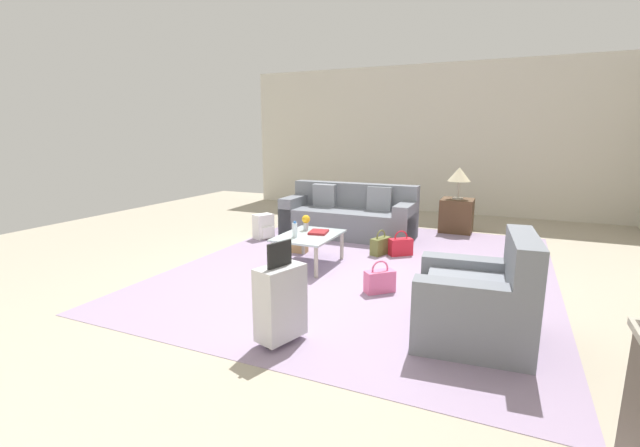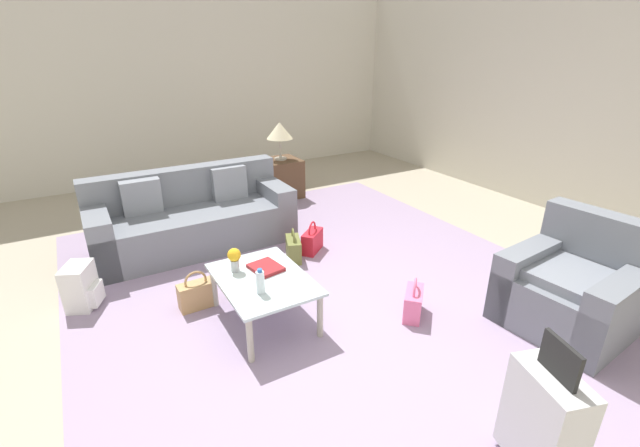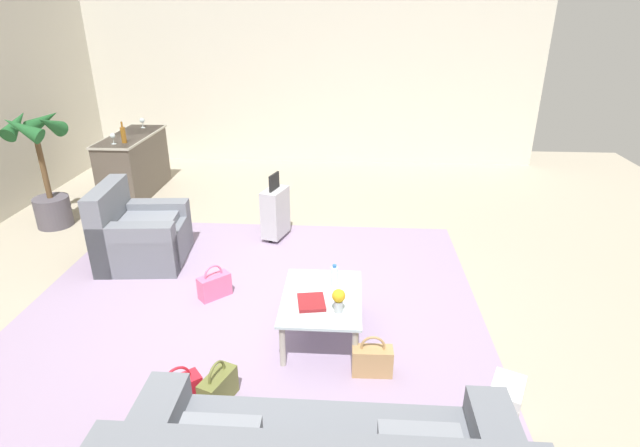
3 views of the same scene
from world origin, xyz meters
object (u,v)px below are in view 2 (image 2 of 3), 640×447
(coffee_table, at_px, (263,283))
(coffee_table_book, at_px, (266,268))
(water_bottle, at_px, (260,282))
(handbag_olive, at_px, (293,248))
(couch, at_px, (193,219))
(backpack_white, at_px, (81,287))
(armchair, at_px, (574,290))
(handbag_red, at_px, (312,241))
(flower_vase, at_px, (234,258))
(table_lamp, at_px, (280,131))
(suitcase_silver, at_px, (544,421))
(side_table, at_px, (281,178))
(handbag_pink, at_px, (413,303))
(handbag_tan, at_px, (197,294))

(coffee_table, height_order, coffee_table_book, coffee_table_book)
(water_bottle, height_order, handbag_olive, water_bottle)
(couch, relative_size, water_bottle, 10.60)
(backpack_white, bearing_deg, armchair, 56.52)
(coffee_table_book, distance_m, handbag_red, 1.24)
(flower_vase, bearing_deg, handbag_olive, 126.60)
(table_lamp, height_order, suitcase_silver, table_lamp)
(couch, height_order, water_bottle, couch)
(coffee_table_book, relative_size, side_table, 0.47)
(coffee_table, bearing_deg, handbag_olive, 140.43)
(couch, bearing_deg, handbag_pink, 27.14)
(side_table, xyz_separation_m, suitcase_silver, (4.80, -0.80, 0.07))
(water_bottle, xyz_separation_m, side_table, (-3.00, 1.60, -0.21))
(table_lamp, relative_size, handbag_olive, 1.52)
(side_table, bearing_deg, table_lamp, 0.00)
(table_lamp, xyz_separation_m, handbag_red, (1.87, -0.52, -0.86))
(table_lamp, bearing_deg, flower_vase, -32.60)
(armchair, bearing_deg, flower_vase, -123.11)
(handbag_pink, bearing_deg, coffee_table_book, -124.05)
(handbag_red, bearing_deg, couch, -128.69)
(handbag_tan, distance_m, backpack_white, 1.01)
(couch, distance_m, handbag_olive, 1.25)
(handbag_tan, height_order, backpack_white, backpack_white)
(suitcase_silver, relative_size, handbag_red, 2.37)
(water_bottle, bearing_deg, coffee_table, 153.43)
(coffee_table, height_order, table_lamp, table_lamp)
(armchair, height_order, flower_vase, armchair)
(table_lamp, relative_size, handbag_red, 1.52)
(water_bottle, xyz_separation_m, coffee_table_book, (-0.32, 0.18, -0.08))
(couch, height_order, handbag_tan, couch)
(table_lamp, bearing_deg, armchair, 9.31)
(coffee_table, xyz_separation_m, handbag_tan, (-0.47, -0.43, -0.22))
(armchair, relative_size, handbag_pink, 2.70)
(coffee_table_book, relative_size, flower_vase, 1.30)
(armchair, bearing_deg, coffee_table_book, -124.06)
(table_lamp, relative_size, suitcase_silver, 0.64)
(table_lamp, height_order, backpack_white, table_lamp)
(armchair, xyz_separation_m, backpack_white, (-2.29, -3.46, -0.11))
(suitcase_silver, bearing_deg, backpack_white, -146.40)
(handbag_red, xyz_separation_m, backpack_white, (-0.07, -2.27, 0.06))
(handbag_pink, bearing_deg, couch, -152.86)
(handbag_tan, xyz_separation_m, backpack_white, (-0.52, -0.86, 0.06))
(suitcase_silver, distance_m, handbag_pink, 1.50)
(water_bottle, bearing_deg, coffee_table_book, 150.64)
(water_bottle, relative_size, handbag_tan, 0.57)
(coffee_table, height_order, handbag_red, coffee_table)
(coffee_table_book, height_order, side_table, side_table)
(flower_vase, bearing_deg, couch, 178.17)
(coffee_table, distance_m, backpack_white, 1.64)
(couch, bearing_deg, coffee_table_book, 6.16)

